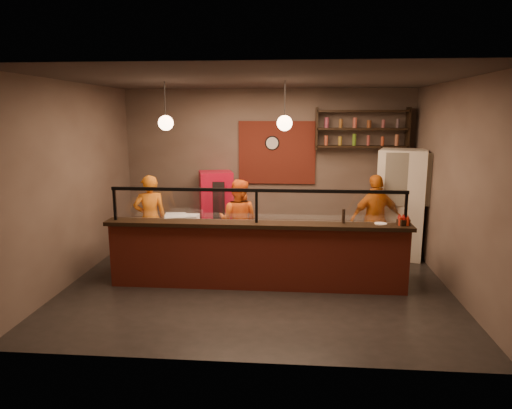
# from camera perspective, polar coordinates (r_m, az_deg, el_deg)

# --- Properties ---
(floor) EXTENTS (6.00, 6.00, 0.00)m
(floor) POSITION_cam_1_polar(r_m,az_deg,el_deg) (7.58, 0.25, -9.56)
(floor) COLOR black
(floor) RESTS_ON ground
(ceiling) EXTENTS (6.00, 6.00, 0.00)m
(ceiling) POSITION_cam_1_polar(r_m,az_deg,el_deg) (7.10, 0.28, 15.36)
(ceiling) COLOR #352E29
(ceiling) RESTS_ON wall_back
(wall_back) EXTENTS (6.00, 0.00, 6.00)m
(wall_back) POSITION_cam_1_polar(r_m,az_deg,el_deg) (9.64, 1.44, 4.74)
(wall_back) COLOR #68584C
(wall_back) RESTS_ON floor
(wall_left) EXTENTS (0.00, 5.00, 5.00)m
(wall_left) POSITION_cam_1_polar(r_m,az_deg,el_deg) (7.98, -21.77, 2.59)
(wall_left) COLOR #68584C
(wall_left) RESTS_ON floor
(wall_right) EXTENTS (0.00, 5.00, 5.00)m
(wall_right) POSITION_cam_1_polar(r_m,az_deg,el_deg) (7.55, 23.61, 2.00)
(wall_right) COLOR #68584C
(wall_right) RESTS_ON floor
(wall_front) EXTENTS (6.00, 0.00, 6.00)m
(wall_front) POSITION_cam_1_polar(r_m,az_deg,el_deg) (4.72, -2.12, -2.10)
(wall_front) COLOR #68584C
(wall_front) RESTS_ON floor
(brick_patch) EXTENTS (1.60, 0.04, 1.30)m
(brick_patch) POSITION_cam_1_polar(r_m,az_deg,el_deg) (9.57, 2.64, 6.49)
(brick_patch) COLOR #993321
(brick_patch) RESTS_ON wall_back
(service_counter) EXTENTS (4.60, 0.25, 1.00)m
(service_counter) POSITION_cam_1_polar(r_m,az_deg,el_deg) (7.13, 0.06, -6.65)
(service_counter) COLOR #993321
(service_counter) RESTS_ON floor
(counter_ledge) EXTENTS (4.70, 0.37, 0.06)m
(counter_ledge) POSITION_cam_1_polar(r_m,az_deg,el_deg) (6.98, 0.07, -2.51)
(counter_ledge) COLOR black
(counter_ledge) RESTS_ON service_counter
(worktop_cabinet) EXTENTS (4.60, 0.75, 0.85)m
(worktop_cabinet) POSITION_cam_1_polar(r_m,az_deg,el_deg) (7.63, 0.37, -6.04)
(worktop_cabinet) COLOR gray
(worktop_cabinet) RESTS_ON floor
(worktop) EXTENTS (4.60, 0.75, 0.05)m
(worktop) POSITION_cam_1_polar(r_m,az_deg,el_deg) (7.50, 0.38, -2.75)
(worktop) COLOR silver
(worktop) RESTS_ON worktop_cabinet
(sneeze_guard) EXTENTS (4.50, 0.05, 0.52)m
(sneeze_guard) POSITION_cam_1_polar(r_m,az_deg,el_deg) (6.91, 0.07, 0.23)
(sneeze_guard) COLOR white
(sneeze_guard) RESTS_ON counter_ledge
(wall_shelving) EXTENTS (1.84, 0.28, 0.85)m
(wall_shelving) POSITION_cam_1_polar(r_m,az_deg,el_deg) (9.48, 13.09, 9.20)
(wall_shelving) COLOR black
(wall_shelving) RESTS_ON wall_back
(wall_clock) EXTENTS (0.30, 0.04, 0.30)m
(wall_clock) POSITION_cam_1_polar(r_m,az_deg,el_deg) (9.55, 2.04, 7.69)
(wall_clock) COLOR black
(wall_clock) RESTS_ON wall_back
(pendant_left) EXTENTS (0.24, 0.24, 0.77)m
(pendant_left) POSITION_cam_1_polar(r_m,az_deg,el_deg) (7.55, -11.21, 9.98)
(pendant_left) COLOR black
(pendant_left) RESTS_ON ceiling
(pendant_right) EXTENTS (0.24, 0.24, 0.77)m
(pendant_right) POSITION_cam_1_polar(r_m,az_deg,el_deg) (7.26, 3.59, 10.13)
(pendant_right) COLOR black
(pendant_right) RESTS_ON ceiling
(cook_left) EXTENTS (0.69, 0.58, 1.62)m
(cook_left) POSITION_cam_1_polar(r_m,az_deg,el_deg) (8.56, -13.08, -1.75)
(cook_left) COLOR orange
(cook_left) RESTS_ON floor
(cook_mid) EXTENTS (0.84, 0.71, 1.54)m
(cook_mid) POSITION_cam_1_polar(r_m,az_deg,el_deg) (8.37, -2.23, -2.05)
(cook_mid) COLOR orange
(cook_mid) RESTS_ON floor
(cook_right) EXTENTS (1.03, 0.64, 1.63)m
(cook_right) POSITION_cam_1_polar(r_m,az_deg,el_deg) (8.55, 14.72, -1.80)
(cook_right) COLOR #C76112
(cook_right) RESTS_ON floor
(fridge) EXTENTS (1.05, 1.01, 2.05)m
(fridge) POSITION_cam_1_polar(r_m,az_deg,el_deg) (9.08, 17.69, 0.13)
(fridge) COLOR #ECE3C8
(fridge) RESTS_ON floor
(red_cooler) EXTENTS (0.79, 0.76, 1.53)m
(red_cooler) POSITION_cam_1_polar(r_m,az_deg,el_deg) (9.55, -4.99, -0.44)
(red_cooler) COLOR #B50C27
(red_cooler) RESTS_ON floor
(pizza_dough) EXTENTS (0.59, 0.59, 0.01)m
(pizza_dough) POSITION_cam_1_polar(r_m,az_deg,el_deg) (7.49, 7.07, -2.63)
(pizza_dough) COLOR white
(pizza_dough) RESTS_ON worktop
(prep_tub_a) EXTENTS (0.31, 0.25, 0.15)m
(prep_tub_a) POSITION_cam_1_polar(r_m,az_deg,el_deg) (7.63, -8.38, -1.86)
(prep_tub_a) COLOR white
(prep_tub_a) RESTS_ON worktop
(prep_tub_b) EXTENTS (0.37, 0.31, 0.16)m
(prep_tub_b) POSITION_cam_1_polar(r_m,az_deg,el_deg) (7.69, -10.05, -1.77)
(prep_tub_b) COLOR silver
(prep_tub_b) RESTS_ON worktop
(prep_tub_c) EXTENTS (0.40, 0.35, 0.17)m
(prep_tub_c) POSITION_cam_1_polar(r_m,az_deg,el_deg) (7.51, -10.03, -2.06)
(prep_tub_c) COLOR white
(prep_tub_c) RESTS_ON worktop
(rolling_pin) EXTENTS (0.32, 0.26, 0.06)m
(rolling_pin) POSITION_cam_1_polar(r_m,az_deg,el_deg) (7.82, -10.81, -1.96)
(rolling_pin) COLOR gold
(rolling_pin) RESTS_ON worktop
(condiment_caddy) EXTENTS (0.20, 0.18, 0.09)m
(condiment_caddy) POSITION_cam_1_polar(r_m,az_deg,el_deg) (7.16, 17.94, -2.11)
(condiment_caddy) COLOR black
(condiment_caddy) RESTS_ON counter_ledge
(pepper_mill) EXTENTS (0.06, 0.06, 0.22)m
(pepper_mill) POSITION_cam_1_polar(r_m,az_deg,el_deg) (7.04, 10.89, -1.44)
(pepper_mill) COLOR black
(pepper_mill) RESTS_ON counter_ledge
(small_plate) EXTENTS (0.19, 0.19, 0.01)m
(small_plate) POSITION_cam_1_polar(r_m,az_deg,el_deg) (7.13, 15.31, -2.32)
(small_plate) COLOR white
(small_plate) RESTS_ON counter_ledge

